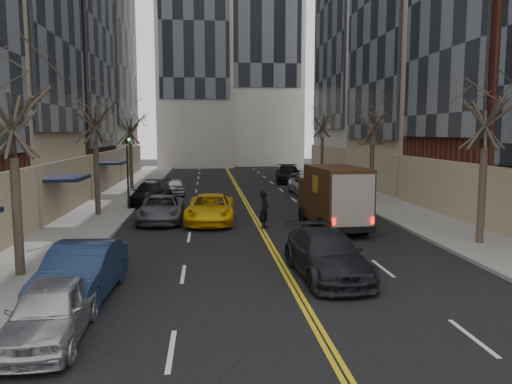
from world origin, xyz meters
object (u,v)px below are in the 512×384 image
ups_truck (333,198)px  taxi (210,209)px  observer_sedan (327,255)px  pedestrian (264,209)px

ups_truck → taxi: bearing=154.8°
ups_truck → observer_sedan: bearing=-109.9°
observer_sedan → pedestrian: (-1.08, 8.56, 0.21)m
ups_truck → observer_sedan: size_ratio=1.11×
taxi → observer_sedan: bearing=-66.7°
ups_truck → observer_sedan: 8.36m
taxi → pedestrian: size_ratio=2.82×
pedestrian → taxi: bearing=79.5°
ups_truck → pedestrian: size_ratio=3.06×
ups_truck → pedestrian: ups_truck is taller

